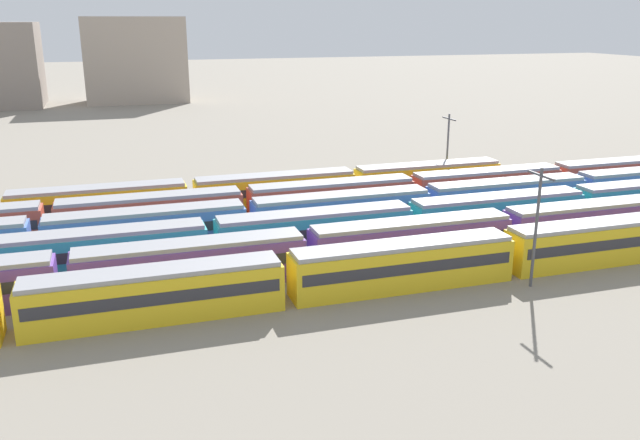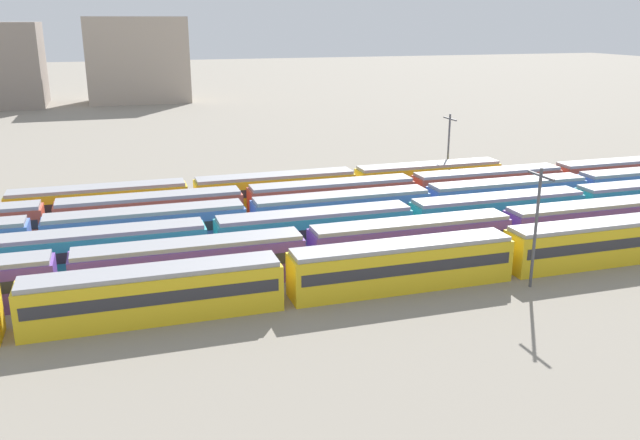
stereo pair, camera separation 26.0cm
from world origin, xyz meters
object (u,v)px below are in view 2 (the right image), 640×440
Objects in this scene: train_track_3 at (342,211)px; train_track_0 at (402,265)px; catenary_pole_0 at (536,222)px; train_track_2 at (410,221)px; train_track_5 at (191,196)px; catenary_pole_1 at (448,146)px; train_track_1 at (411,241)px; train_track_4 at (413,191)px.

train_track_0 is at bearing -91.60° from train_track_3.
train_track_2 is at bearing 107.92° from catenary_pole_0.
train_track_5 is 37.11m from catenary_pole_0.
train_track_0 is 10.25× the size of catenary_pole_1.
train_track_2 is 24.38m from train_track_5.
train_track_1 is 0.83× the size of train_track_4.
catenary_pole_1 reaches higher than train_track_0.
train_track_1 and train_track_3 have the same top height.
train_track_5 is 32.57m from catenary_pole_1.
train_track_4 is at bearing -12.31° from train_track_5.
train_track_2 is 11.58m from train_track_4.
train_track_5 is 8.18× the size of catenary_pole_1.
catenary_pole_1 is (18.65, 13.15, 3.20)m from train_track_3.
catenary_pole_1 is (13.57, 18.35, 3.20)m from train_track_2.
catenary_pole_0 is 1.05× the size of catenary_pole_1.
train_track_3 is 23.04m from catenary_pole_1.
train_track_0 is at bearing -121.38° from train_track_1.
catenary_pole_1 is at bearing 56.43° from train_track_0.
train_track_0 is 1.00× the size of train_track_1.
catenary_pole_0 is (4.30, -13.30, 3.44)m from train_track_2.
train_track_3 is at bearing -144.81° from catenary_pole_1.
train_track_0 is at bearing -123.57° from catenary_pole_1.
train_track_1 is 28.60m from catenary_pole_1.
catenary_pole_0 reaches higher than train_track_3.
train_track_2 is 23.04m from catenary_pole_1.
train_track_0 is 23.35m from train_track_4.
train_track_2 is at bearing -45.66° from train_track_3.
catenary_pole_1 is (15.91, 23.55, 3.20)m from train_track_1.
catenary_pole_1 is (9.26, 31.65, -0.24)m from catenary_pole_0.
catenary_pole_0 is (9.82, -2.90, 3.44)m from train_track_0.
catenary_pole_1 is (32.30, 2.75, 3.20)m from train_track_5.
train_track_4 is (7.44, 15.60, 0.00)m from train_track_1.
catenary_pole_1 is at bearing 73.68° from catenary_pole_0.
train_track_4 is at bearing 88.08° from catenary_pole_0.
train_track_0 and train_track_1 have the same top height.
train_track_2 is 1.20× the size of train_track_3.
train_track_1 is (3.17, 5.20, 0.00)m from train_track_0.
train_track_4 is 1.51× the size of train_track_5.
train_track_4 is 23.96m from catenary_pole_0.
train_track_3 and train_track_4 have the same top height.
train_track_5 is at bearing 128.55° from catenary_pole_0.
train_track_3 is at bearing 116.89° from catenary_pole_0.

